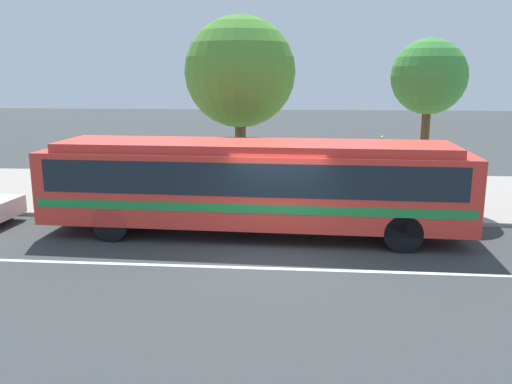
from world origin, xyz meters
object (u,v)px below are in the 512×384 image
at_px(pedestrian_standing_by_tree, 431,184).
at_px(street_tree_near_stop, 240,73).
at_px(bus_stop_sign, 381,165).
at_px(street_tree_mid_block, 429,78).
at_px(pedestrian_walking_along_curb, 164,178).
at_px(transit_bus, 254,181).
at_px(pedestrian_waiting_near_sign, 129,176).

relative_size(pedestrian_standing_by_tree, street_tree_near_stop, 0.25).
relative_size(bus_stop_sign, street_tree_mid_block, 0.45).
relative_size(pedestrian_standing_by_tree, street_tree_mid_block, 0.29).
distance_m(bus_stop_sign, street_tree_mid_block, 3.57).
bearing_deg(street_tree_mid_block, bus_stop_sign, -134.57).
relative_size(pedestrian_walking_along_curb, street_tree_mid_block, 0.30).
relative_size(pedestrian_standing_by_tree, bus_stop_sign, 0.65).
relative_size(transit_bus, bus_stop_sign, 4.75).
relative_size(transit_bus, street_tree_mid_block, 2.15).
bearing_deg(pedestrian_standing_by_tree, transit_bus, -155.64).
height_order(transit_bus, pedestrian_standing_by_tree, transit_bus).
distance_m(transit_bus, bus_stop_sign, 4.30).
height_order(pedestrian_standing_by_tree, bus_stop_sign, bus_stop_sign).
bearing_deg(pedestrian_standing_by_tree, pedestrian_walking_along_curb, 179.10).
xyz_separation_m(transit_bus, pedestrian_waiting_near_sign, (-4.57, 2.80, -0.45)).
xyz_separation_m(pedestrian_waiting_near_sign, bus_stop_sign, (8.38, -0.80, 0.62)).
relative_size(transit_bus, pedestrian_waiting_near_sign, 7.08).
height_order(pedestrian_waiting_near_sign, pedestrian_walking_along_curb, pedestrian_waiting_near_sign).
distance_m(pedestrian_walking_along_curb, pedestrian_standing_by_tree, 8.79).
relative_size(pedestrian_waiting_near_sign, street_tree_mid_block, 0.30).
relative_size(pedestrian_walking_along_curb, pedestrian_standing_by_tree, 1.02).
xyz_separation_m(transit_bus, bus_stop_sign, (3.81, 2.00, 0.18)).
xyz_separation_m(transit_bus, street_tree_near_stop, (-0.86, 4.18, 3.02)).
bearing_deg(street_tree_mid_block, street_tree_near_stop, 175.68).
distance_m(pedestrian_standing_by_tree, bus_stop_sign, 1.88).
height_order(pedestrian_waiting_near_sign, street_tree_near_stop, street_tree_near_stop).
xyz_separation_m(pedestrian_walking_along_curb, pedestrian_standing_by_tree, (8.79, -0.14, -0.02)).
height_order(pedestrian_waiting_near_sign, pedestrian_standing_by_tree, pedestrian_waiting_near_sign).
bearing_deg(bus_stop_sign, pedestrian_standing_by_tree, 16.10).
distance_m(transit_bus, pedestrian_standing_by_tree, 6.05).
height_order(pedestrian_waiting_near_sign, bus_stop_sign, bus_stop_sign).
bearing_deg(transit_bus, pedestrian_waiting_near_sign, 148.48).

